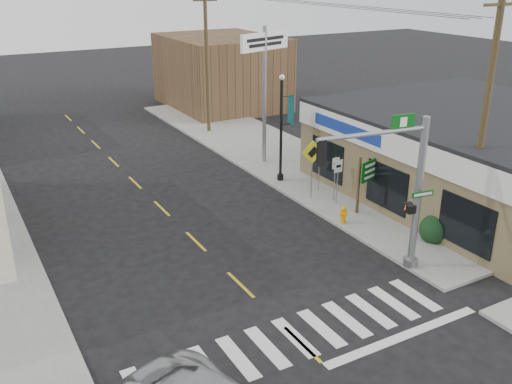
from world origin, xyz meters
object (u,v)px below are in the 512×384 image
guide_sign (371,175)px  dance_center_sign (265,63)px  fire_hydrant (343,214)px  traffic_signal_pole (405,181)px  lamp_post (282,120)px  utility_pole_far (207,62)px  utility_pole_near (484,122)px  bare_tree (409,125)px

guide_sign → dance_center_sign: bearing=76.1°
guide_sign → fire_hydrant: size_ratio=3.45×
guide_sign → fire_hydrant: bearing=178.5°
traffic_signal_pole → lamp_post: bearing=89.9°
fire_hydrant → utility_pole_far: utility_pole_far is taller
dance_center_sign → utility_pole_near: 13.36m
guide_sign → utility_pole_far: (-0.59, 16.23, 2.96)m
dance_center_sign → fire_hydrant: bearing=-115.3°
traffic_signal_pole → fire_hydrant: 5.42m
fire_hydrant → lamp_post: lamp_post is taller
lamp_post → bare_tree: (3.19, -5.73, 0.65)m
utility_pole_far → bare_tree: bearing=-75.1°
traffic_signal_pole → bare_tree: 6.51m
bare_tree → utility_pole_far: (-2.43, 16.47, 0.82)m
traffic_signal_pole → utility_pole_near: (4.01, 0.27, 1.57)m
lamp_post → utility_pole_near: utility_pole_near is taller
guide_sign → bare_tree: (1.84, -0.25, 2.14)m
traffic_signal_pole → guide_sign: size_ratio=2.22×
bare_tree → utility_pole_near: bearing=-97.0°
lamp_post → guide_sign: bearing=-51.2°
fire_hydrant → utility_pole_near: (3.16, -4.07, 4.70)m
traffic_signal_pole → lamp_post: traffic_signal_pole is taller
fire_hydrant → lamp_post: (0.51, 6.03, 2.81)m
fire_hydrant → utility_pole_near: bearing=-52.1°
lamp_post → utility_pole_near: size_ratio=0.56×
traffic_signal_pole → guide_sign: (2.71, 4.89, -1.80)m
fire_hydrant → dance_center_sign: (1.26, 9.14, 5.24)m
traffic_signal_pole → guide_sign: bearing=68.3°
dance_center_sign → utility_pole_near: utility_pole_near is taller
lamp_post → utility_pole_far: utility_pole_far is taller
guide_sign → dance_center_sign: dance_center_sign is taller
dance_center_sign → bare_tree: (2.45, -8.84, -1.78)m
fire_hydrant → utility_pole_near: size_ratio=0.08×
traffic_signal_pole → utility_pole_far: bearing=91.6°
traffic_signal_pole → fire_hydrant: traffic_signal_pole is taller
lamp_post → traffic_signal_pole: bearing=-72.5°
traffic_signal_pole → dance_center_sign: size_ratio=0.78×
traffic_signal_pole → utility_pole_far: size_ratio=0.65×
fire_hydrant → dance_center_sign: bearing=82.2°
lamp_post → utility_pole_near: (2.65, -10.10, 1.88)m
lamp_post → fire_hydrant: bearing=-69.9°
dance_center_sign → bare_tree: bearing=-92.0°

